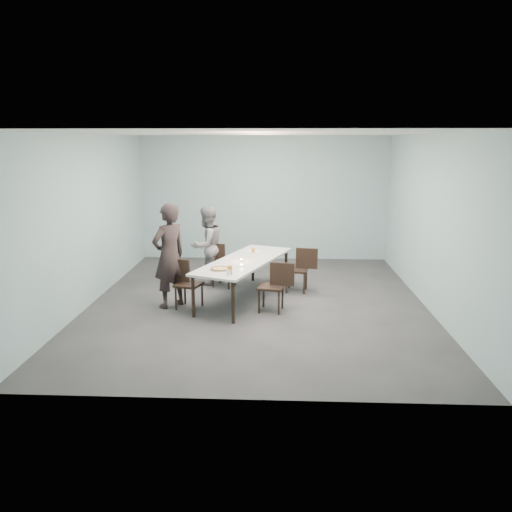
{
  "coord_description": "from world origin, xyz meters",
  "views": [
    {
      "loc": [
        0.37,
        -8.65,
        2.88
      ],
      "look_at": [
        0.0,
        -0.56,
        1.0
      ],
      "focal_mm": 35.0,
      "sensor_mm": 36.0,
      "label": 1
    }
  ],
  "objects_px": {
    "diner_near": "(169,256)",
    "chair_near_left": "(185,280)",
    "tealight": "(241,261)",
    "chair_far_left": "(220,262)",
    "side_plate": "(239,265)",
    "table": "(244,263)",
    "beer_glass": "(230,270)",
    "pizza": "(220,269)",
    "chair_near_right": "(276,283)",
    "amber_tumbler": "(253,250)",
    "diner_far": "(207,245)",
    "water_tumbler": "(229,272)",
    "chair_far_right": "(301,267)"
  },
  "relations": [
    {
      "from": "side_plate",
      "to": "diner_near",
      "type": "bearing_deg",
      "value": -178.15
    },
    {
      "from": "table",
      "to": "amber_tumbler",
      "type": "distance_m",
      "value": 0.65
    },
    {
      "from": "pizza",
      "to": "tealight",
      "type": "distance_m",
      "value": 0.69
    },
    {
      "from": "pizza",
      "to": "side_plate",
      "type": "height_order",
      "value": "pizza"
    },
    {
      "from": "chair_far_right",
      "to": "amber_tumbler",
      "type": "relative_size",
      "value": 10.88
    },
    {
      "from": "chair_near_right",
      "to": "amber_tumbler",
      "type": "xyz_separation_m",
      "value": [
        -0.45,
        1.29,
        0.29
      ]
    },
    {
      "from": "chair_far_left",
      "to": "side_plate",
      "type": "distance_m",
      "value": 1.39
    },
    {
      "from": "diner_near",
      "to": "pizza",
      "type": "relative_size",
      "value": 5.42
    },
    {
      "from": "side_plate",
      "to": "amber_tumbler",
      "type": "bearing_deg",
      "value": 79.26
    },
    {
      "from": "chair_far_right",
      "to": "diner_near",
      "type": "bearing_deg",
      "value": 32.74
    },
    {
      "from": "table",
      "to": "diner_far",
      "type": "xyz_separation_m",
      "value": [
        -0.82,
        1.0,
        0.11
      ]
    },
    {
      "from": "diner_far",
      "to": "amber_tumbler",
      "type": "bearing_deg",
      "value": 108.08
    },
    {
      "from": "chair_far_left",
      "to": "chair_far_right",
      "type": "relative_size",
      "value": 1.0
    },
    {
      "from": "diner_near",
      "to": "water_tumbler",
      "type": "distance_m",
      "value": 1.25
    },
    {
      "from": "diner_near",
      "to": "beer_glass",
      "type": "bearing_deg",
      "value": 104.09
    },
    {
      "from": "chair_far_right",
      "to": "diner_near",
      "type": "height_order",
      "value": "diner_near"
    },
    {
      "from": "chair_near_left",
      "to": "chair_far_left",
      "type": "xyz_separation_m",
      "value": [
        0.47,
        1.38,
        0.0
      ]
    },
    {
      "from": "table",
      "to": "chair_near_left",
      "type": "relative_size",
      "value": 3.16
    },
    {
      "from": "chair_near_left",
      "to": "water_tumbler",
      "type": "distance_m",
      "value": 1.03
    },
    {
      "from": "diner_near",
      "to": "tealight",
      "type": "bearing_deg",
      "value": 146.16
    },
    {
      "from": "beer_glass",
      "to": "tealight",
      "type": "xyz_separation_m",
      "value": [
        0.12,
        0.9,
        -0.05
      ]
    },
    {
      "from": "chair_near_left",
      "to": "chair_near_right",
      "type": "distance_m",
      "value": 1.6
    },
    {
      "from": "side_plate",
      "to": "pizza",
      "type": "bearing_deg",
      "value": -132.64
    },
    {
      "from": "tealight",
      "to": "beer_glass",
      "type": "bearing_deg",
      "value": -97.36
    },
    {
      "from": "pizza",
      "to": "beer_glass",
      "type": "distance_m",
      "value": 0.36
    },
    {
      "from": "chair_far_left",
      "to": "tealight",
      "type": "distance_m",
      "value": 1.14
    },
    {
      "from": "pizza",
      "to": "side_plate",
      "type": "xyz_separation_m",
      "value": [
        0.29,
        0.31,
        -0.01
      ]
    },
    {
      "from": "beer_glass",
      "to": "water_tumbler",
      "type": "relative_size",
      "value": 1.67
    },
    {
      "from": "diner_near",
      "to": "side_plate",
      "type": "distance_m",
      "value": 1.22
    },
    {
      "from": "beer_glass",
      "to": "amber_tumbler",
      "type": "distance_m",
      "value": 1.7
    },
    {
      "from": "diner_near",
      "to": "chair_near_left",
      "type": "bearing_deg",
      "value": 119.78
    },
    {
      "from": "diner_near",
      "to": "pizza",
      "type": "distance_m",
      "value": 0.97
    },
    {
      "from": "chair_near_left",
      "to": "amber_tumbler",
      "type": "bearing_deg",
      "value": 62.34
    },
    {
      "from": "diner_far",
      "to": "side_plate",
      "type": "relative_size",
      "value": 8.9
    },
    {
      "from": "water_tumbler",
      "to": "chair_near_left",
      "type": "bearing_deg",
      "value": 147.53
    },
    {
      "from": "chair_far_left",
      "to": "side_plate",
      "type": "bearing_deg",
      "value": -52.42
    },
    {
      "from": "chair_far_left",
      "to": "side_plate",
      "type": "height_order",
      "value": "chair_far_left"
    },
    {
      "from": "chair_far_left",
      "to": "diner_far",
      "type": "relative_size",
      "value": 0.54
    },
    {
      "from": "pizza",
      "to": "side_plate",
      "type": "bearing_deg",
      "value": 47.36
    },
    {
      "from": "table",
      "to": "amber_tumbler",
      "type": "xyz_separation_m",
      "value": [
        0.13,
        0.63,
        0.1
      ]
    },
    {
      "from": "table",
      "to": "chair_far_right",
      "type": "distance_m",
      "value": 1.2
    },
    {
      "from": "table",
      "to": "beer_glass",
      "type": "relative_size",
      "value": 18.33
    },
    {
      "from": "diner_near",
      "to": "table",
      "type": "bearing_deg",
      "value": 151.35
    },
    {
      "from": "table",
      "to": "beer_glass",
      "type": "bearing_deg",
      "value": -98.76
    },
    {
      "from": "chair_near_left",
      "to": "diner_near",
      "type": "height_order",
      "value": "diner_near"
    },
    {
      "from": "diner_far",
      "to": "beer_glass",
      "type": "height_order",
      "value": "diner_far"
    },
    {
      "from": "table",
      "to": "side_plate",
      "type": "bearing_deg",
      "value": -99.01
    },
    {
      "from": "diner_near",
      "to": "amber_tumbler",
      "type": "xyz_separation_m",
      "value": [
        1.41,
        1.11,
        -0.13
      ]
    },
    {
      "from": "water_tumbler",
      "to": "table",
      "type": "bearing_deg",
      "value": 80.51
    },
    {
      "from": "side_plate",
      "to": "tealight",
      "type": "distance_m",
      "value": 0.3
    }
  ]
}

